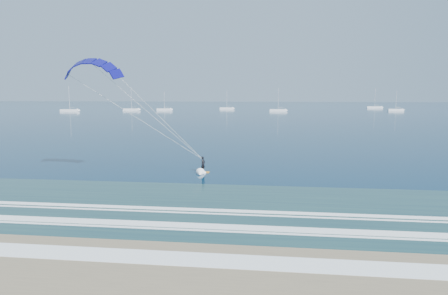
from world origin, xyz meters
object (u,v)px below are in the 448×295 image
Objects in this scene: sailboat_1 at (132,109)px; sailboat_5 at (396,110)px; sailboat_0 at (70,110)px; sailboat_2 at (227,108)px; sailboat_3 at (278,110)px; sailboat_4 at (375,107)px; kitesurfer_rig at (148,112)px; sailboat_7 at (165,109)px.

sailboat_5 is at bearing 5.23° from sailboat_1.
sailboat_0 reaches higher than sailboat_2.
sailboat_3 is 1.11× the size of sailboat_5.
sailboat_4 is 1.18× the size of sailboat_5.
sailboat_5 is (95.40, -10.83, 0.00)m from sailboat_2.
kitesurfer_rig is 182.92m from sailboat_7.
kitesurfer_rig reaches higher than sailboat_0.
kitesurfer_rig is 184.97m from sailboat_0.
sailboat_0 is at bearing -153.36° from sailboat_1.
sailboat_3 is 63.90m from sailboat_7.
sailboat_7 is (-33.13, -21.12, -0.01)m from sailboat_2.
sailboat_3 is at bearing 84.52° from kitesurfer_rig.
sailboat_0 is at bearing -158.09° from sailboat_4.
sailboat_0 is at bearing -154.23° from sailboat_2.
sailboat_3 is at bearing 7.83° from sailboat_0.
sailboat_0 is 1.26× the size of sailboat_7.
sailboat_1 is at bearing -179.53° from sailboat_3.
sailboat_5 is (64.67, 12.76, -0.01)m from sailboat_3.
sailboat_4 is at bearing 91.57° from sailboat_5.
sailboat_5 is at bearing -88.43° from sailboat_4.
sailboat_5 is at bearing 66.47° from kitesurfer_rig.
sailboat_2 is 99.33m from sailboat_4.
sailboat_5 is at bearing -6.48° from sailboat_2.
kitesurfer_rig reaches higher than sailboat_3.
sailboat_1 is at bearing -159.08° from sailboat_4.
sailboat_2 is 0.86× the size of sailboat_4.
sailboat_1 is 1.02× the size of sailboat_3.
sailboat_4 is at bearing 70.70° from kitesurfer_rig.
sailboat_4 reaches higher than sailboat_5.
sailboat_3 is at bearing 0.47° from sailboat_1.
kitesurfer_rig is at bearing -85.95° from sailboat_2.
sailboat_0 is 1.21× the size of sailboat_5.
sailboat_7 is at bearing 104.95° from kitesurfer_rig.
sailboat_4 is at bearing 22.40° from sailboat_7.
sailboat_3 reaches higher than sailboat_2.
sailboat_7 is (18.25, 3.14, -0.02)m from sailboat_1.
sailboat_2 is 1.01× the size of sailboat_5.
sailboat_0 reaches higher than sailboat_7.
sailboat_1 is (29.14, 14.62, -0.01)m from sailboat_0.
sailboat_0 reaches higher than sailboat_3.
sailboat_4 is (174.76, 70.27, -0.00)m from sailboat_0.
sailboat_5 is (81.38, 186.89, -6.80)m from kitesurfer_rig.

